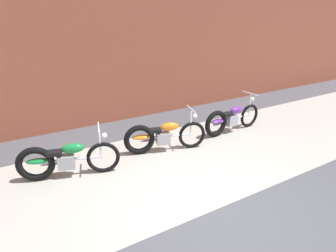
{
  "coord_description": "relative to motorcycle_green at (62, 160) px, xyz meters",
  "views": [
    {
      "loc": [
        -2.72,
        -3.04,
        3.12
      ],
      "look_at": [
        0.35,
        2.12,
        0.75
      ],
      "focal_mm": 30.72,
      "sensor_mm": 36.0,
      "label": 1
    }
  ],
  "objects": [
    {
      "name": "motorcycle_orange",
      "position": [
        2.25,
        0.02,
        0.0
      ],
      "size": [
        1.96,
        0.79,
        1.03
      ],
      "rotation": [
        0.0,
        0.0,
        -0.27
      ],
      "color": "black",
      "rests_on": "ground"
    },
    {
      "name": "sidewalk_slab",
      "position": [
        1.94,
        -0.66,
        -0.4
      ],
      "size": [
        36.0,
        3.5,
        0.01
      ],
      "primitive_type": "cube",
      "color": "#9E998E",
      "rests_on": "ground"
    },
    {
      "name": "motorcycle_green",
      "position": [
        0.0,
        0.0,
        0.0
      ],
      "size": [
        1.95,
        0.8,
        1.03
      ],
      "rotation": [
        0.0,
        0.0,
        -0.28
      ],
      "color": "black",
      "rests_on": "ground"
    },
    {
      "name": "brick_building_wall",
      "position": [
        1.94,
        2.79,
        2.18
      ],
      "size": [
        36.0,
        0.5,
        5.15
      ],
      "primitive_type": "cube",
      "color": "brown",
      "rests_on": "ground"
    },
    {
      "name": "motorcycle_purple",
      "position": [
        4.48,
        0.07,
        0.0
      ],
      "size": [
        2.01,
        0.58,
        1.03
      ],
      "rotation": [
        0.0,
        0.0,
        0.05
      ],
      "color": "black",
      "rests_on": "ground"
    },
    {
      "name": "ground_plane",
      "position": [
        1.94,
        -2.41,
        -0.4
      ],
      "size": [
        80.0,
        80.0,
        0.0
      ],
      "primitive_type": "plane",
      "color": "#47474C"
    }
  ]
}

